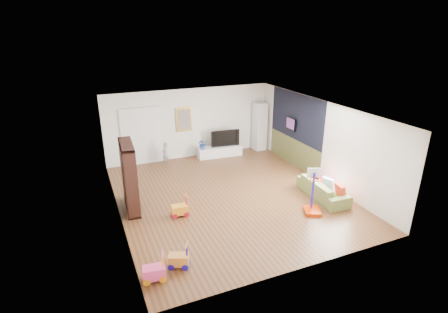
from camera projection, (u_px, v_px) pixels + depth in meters
name	position (u px, v px, depth m)	size (l,w,h in m)	color
floor	(229.00, 196.00, 10.75)	(6.50, 7.50, 0.00)	brown
ceiling	(230.00, 110.00, 9.79)	(6.50, 7.50, 0.00)	white
wall_back	(190.00, 124.00, 13.50)	(6.50, 0.00, 2.70)	silver
wall_front	(305.00, 214.00, 7.05)	(6.50, 0.00, 2.70)	silver
wall_left	(115.00, 172.00, 9.08)	(0.00, 7.50, 2.70)	silver
wall_right	(320.00, 141.00, 11.46)	(0.00, 7.50, 2.70)	white
navy_accent	(296.00, 117.00, 12.49)	(0.01, 3.20, 1.70)	black
olive_wainscot	(293.00, 152.00, 12.96)	(0.01, 3.20, 1.00)	brown
doorway	(141.00, 137.00, 12.87)	(1.45, 0.06, 2.10)	white
painting_back	(184.00, 119.00, 13.30)	(0.62, 0.06, 0.92)	gold
artwork_right	(291.00, 124.00, 12.74)	(0.04, 0.56, 0.46)	#7F3F8C
media_console	(220.00, 151.00, 13.89)	(1.77, 0.44, 0.41)	white
tall_cabinet	(260.00, 126.00, 14.42)	(0.46, 0.46, 1.99)	silver
bookshelf	(129.00, 177.00, 9.67)	(0.35, 1.34, 1.95)	#321812
sofa	(323.00, 189.00, 10.56)	(1.86, 0.73, 0.54)	olive
basketball_hoop	(314.00, 192.00, 9.56)	(0.44, 0.53, 1.27)	#BE2B01
ride_on_yellow	(180.00, 206.00, 9.51)	(0.44, 0.27, 0.59)	#FFA020
ride_on_orange	(178.00, 256.00, 7.49)	(0.43, 0.27, 0.57)	orange
ride_on_pink	(154.00, 268.00, 7.08)	(0.46, 0.28, 0.61)	#F7438C
child	(165.00, 154.00, 12.98)	(0.32, 0.21, 0.87)	gray
tv	(224.00, 137.00, 13.84)	(1.15, 0.15, 0.66)	black
vase_plant	(203.00, 144.00, 13.49)	(0.37, 0.32, 0.41)	#224490
pillow_left	(340.00, 191.00, 10.11)	(0.11, 0.40, 0.40)	red
pillow_center	(329.00, 183.00, 10.56)	(0.10, 0.37, 0.37)	white
pillow_right	(319.00, 177.00, 11.02)	(0.09, 0.35, 0.35)	red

